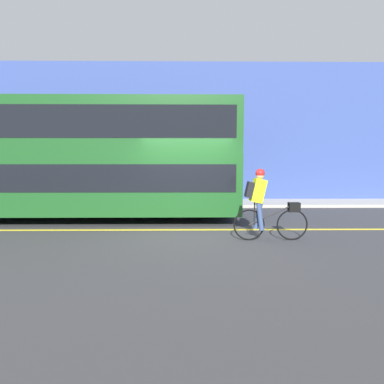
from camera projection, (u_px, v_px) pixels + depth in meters
name	position (u px, v px, depth m)	size (l,w,h in m)	color
ground_plane	(187.00, 231.00, 7.97)	(80.00, 80.00, 0.00)	#38383A
road_center_line	(187.00, 230.00, 8.13)	(50.00, 0.14, 0.01)	yellow
sidewalk_curb	(188.00, 203.00, 12.82)	(60.00, 1.91, 0.12)	#A8A399
building_facade	(188.00, 133.00, 13.60)	(60.00, 0.30, 6.22)	#33478C
bus	(83.00, 156.00, 9.43)	(9.66, 2.58, 3.66)	black
cyclist_on_bike	(264.00, 202.00, 6.98)	(1.76, 0.32, 1.69)	black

